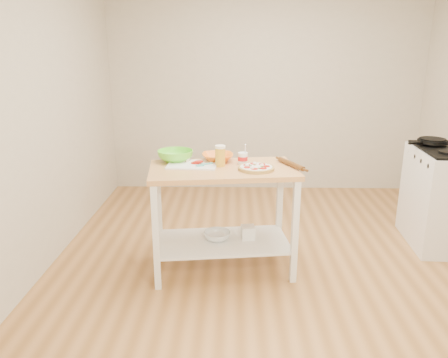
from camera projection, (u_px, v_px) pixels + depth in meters
The scene contains 14 objects.
room_shell at pixel (286, 111), 3.41m from camera, with size 4.04×4.54×2.74m.
prep_island at pixel (223, 197), 3.58m from camera, with size 1.24×0.78×0.90m.
skillet at pixel (432, 141), 4.13m from camera, with size 0.40×0.27×0.03m.
pizza at pixel (256, 168), 3.44m from camera, with size 0.29×0.29×0.05m.
cutting_board at pixel (192, 164), 3.58m from camera, with size 0.42×0.32×0.04m.
spatula at pixel (204, 165), 3.53m from camera, with size 0.14×0.11×0.01m.
knife at pixel (175, 159), 3.71m from camera, with size 0.25×0.14×0.01m.
orange_bowl at pixel (218, 157), 3.71m from camera, with size 0.26×0.26×0.06m, color orange.
green_bowl at pixel (175, 156), 3.69m from camera, with size 0.30×0.30×0.09m, color #69E332.
beer_pint at pixel (220, 156), 3.53m from camera, with size 0.09×0.09×0.17m.
yogurt_tub at pixel (243, 158), 3.60m from camera, with size 0.08×0.08×0.17m.
rolling_pin at pixel (291, 164), 3.53m from camera, with size 0.04×0.04×0.35m, color brown.
shelf_glass_bowl at pixel (217, 236), 3.70m from camera, with size 0.23×0.23×0.07m, color silver.
shelf_bin at pixel (248, 232), 3.72m from camera, with size 0.11×0.11×0.11m, color white.
Camera 1 is at (-0.40, -3.43, 1.82)m, focal length 35.00 mm.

